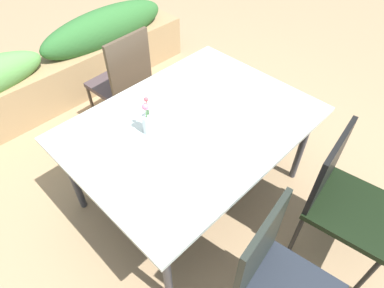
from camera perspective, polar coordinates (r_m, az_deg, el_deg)
ground_plane at (r=2.68m, az=-2.37°, el=-8.02°), size 12.00×12.00×0.00m
dining_table at (r=2.17m, az=-0.00°, el=2.82°), size 1.58×1.18×0.73m
chair_far_side at (r=2.92m, az=-11.77°, el=10.95°), size 0.46×0.46×0.97m
chair_near_left at (r=1.81m, az=14.49°, el=-21.75°), size 0.51×0.51×0.95m
chair_near_right at (r=2.21m, az=24.85°, el=-8.17°), size 0.55×0.55×0.92m
flower_vase at (r=2.03m, az=-7.63°, el=4.17°), size 0.07×0.07×0.26m
planter_box at (r=3.55m, az=-23.59°, el=11.24°), size 3.19×0.39×0.77m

